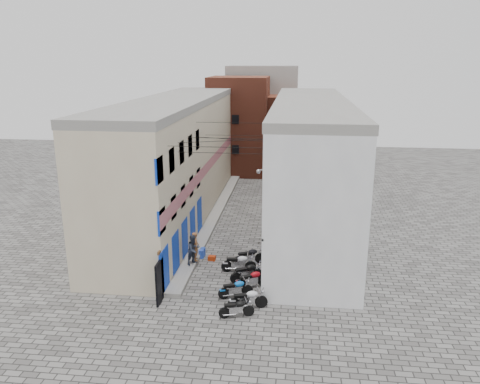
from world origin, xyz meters
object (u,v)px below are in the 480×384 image
at_px(water_jug_near, 201,254).
at_px(motorcycle_d, 252,279).
at_px(motorcycle_a, 236,308).
at_px(motorcycle_g, 249,256).
at_px(red_crate, 212,258).
at_px(motorcycle_e, 247,272).
at_px(water_jug_far, 203,251).
at_px(person_a, 195,246).
at_px(motorcycle_c, 236,288).
at_px(motorcycle_f, 239,262).
at_px(motorcycle_b, 248,298).
at_px(person_b, 194,250).

bearing_deg(water_jug_near, motorcycle_d, -45.75).
relative_size(motorcycle_a, motorcycle_d, 0.88).
distance_m(motorcycle_g, red_crate, 2.39).
distance_m(motorcycle_e, red_crate, 3.51).
bearing_deg(water_jug_far, red_crate, -45.19).
xyz_separation_m(person_a, red_crate, (0.85, 0.63, -0.99)).
height_order(motorcycle_g, water_jug_far, motorcycle_g).
xyz_separation_m(motorcycle_c, motorcycle_g, (0.31, 4.00, 0.04)).
distance_m(motorcycle_a, motorcycle_f, 4.91).
bearing_deg(water_jug_near, red_crate, -20.06).
xyz_separation_m(motorcycle_a, red_crate, (-2.30, 6.24, -0.36)).
relative_size(motorcycle_f, motorcycle_g, 1.02).
xyz_separation_m(motorcycle_d, person_a, (-3.60, 2.65, 0.57)).
height_order(motorcycle_b, motorcycle_d, motorcycle_b).
bearing_deg(motorcycle_c, water_jug_near, -172.76).
relative_size(motorcycle_a, water_jug_near, 3.21).
bearing_deg(motorcycle_b, water_jug_near, -166.20).
height_order(motorcycle_f, person_b, person_b).
xyz_separation_m(motorcycle_g, red_crate, (-2.33, 0.35, -0.44)).
relative_size(motorcycle_d, water_jug_near, 3.64).
bearing_deg(motorcycle_f, motorcycle_c, -3.12).
bearing_deg(person_b, motorcycle_b, -104.01).
height_order(motorcycle_g, water_jug_near, motorcycle_g).
relative_size(motorcycle_f, water_jug_near, 3.78).
bearing_deg(motorcycle_f, motorcycle_a, -1.27).
xyz_separation_m(motorcycle_a, water_jug_near, (-3.00, 6.50, -0.23)).
height_order(motorcycle_e, motorcycle_g, motorcycle_e).
bearing_deg(motorcycle_g, motorcycle_f, -54.29).
bearing_deg(motorcycle_g, motorcycle_c, -31.68).
relative_size(motorcycle_a, red_crate, 3.92).
height_order(motorcycle_a, motorcycle_c, motorcycle_c).
bearing_deg(motorcycle_f, motorcycle_b, 5.96).
distance_m(motorcycle_g, person_a, 3.23).
distance_m(motorcycle_c, person_b, 4.33).
bearing_deg(motorcycle_f, motorcycle_g, 145.89).
xyz_separation_m(motorcycle_c, person_a, (-2.86, 3.71, 0.60)).
height_order(motorcycle_d, motorcycle_g, motorcycle_g).
relative_size(water_jug_near, water_jug_far, 1.07).
xyz_separation_m(motorcycle_a, motorcycle_b, (0.45, 0.80, 0.08)).
height_order(motorcycle_f, water_jug_near, motorcycle_f).
relative_size(motorcycle_d, person_b, 1.08).
distance_m(motorcycle_a, motorcycle_d, 2.99).
bearing_deg(motorcycle_g, water_jug_near, -128.50).
relative_size(motorcycle_b, motorcycle_d, 1.03).
distance_m(motorcycle_b, motorcycle_f, 4.19).
xyz_separation_m(motorcycle_d, motorcycle_f, (-0.94, 1.93, 0.02)).
height_order(motorcycle_b, motorcycle_c, motorcycle_b).
bearing_deg(motorcycle_d, person_a, -155.31).
relative_size(motorcycle_c, person_b, 1.03).
relative_size(motorcycle_g, water_jug_near, 3.73).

